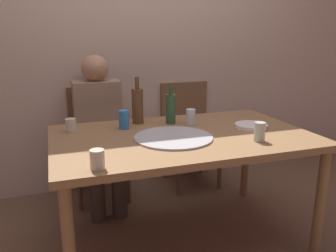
% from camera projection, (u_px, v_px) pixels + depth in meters
% --- Properties ---
extents(ground_plane, '(8.00, 8.00, 0.00)m').
position_uv_depth(ground_plane, '(181.00, 238.00, 2.30)').
color(ground_plane, brown).
extents(back_wall, '(6.00, 0.10, 2.60)m').
position_uv_depth(back_wall, '(138.00, 36.00, 2.94)').
color(back_wall, '#BCA893').
rests_on(back_wall, ground_plane).
extents(dining_table, '(1.56, 0.96, 0.73)m').
position_uv_depth(dining_table, '(182.00, 145.00, 2.13)').
color(dining_table, olive).
rests_on(dining_table, ground_plane).
extents(pizza_tray, '(0.46, 0.46, 0.01)m').
position_uv_depth(pizza_tray, '(173.00, 137.00, 2.03)').
color(pizza_tray, '#ADADB2').
rests_on(pizza_tray, dining_table).
extents(wine_bottle, '(0.08, 0.08, 0.32)m').
position_uv_depth(wine_bottle, '(138.00, 105.00, 2.34)').
color(wine_bottle, brown).
rests_on(wine_bottle, dining_table).
extents(beer_bottle, '(0.07, 0.07, 0.28)m').
position_uv_depth(beer_bottle, '(171.00, 108.00, 2.34)').
color(beer_bottle, '#2D5133').
rests_on(beer_bottle, dining_table).
extents(tumbler_near, '(0.06, 0.06, 0.11)m').
position_uv_depth(tumbler_near, '(191.00, 117.00, 2.32)').
color(tumbler_near, silver).
rests_on(tumbler_near, dining_table).
extents(tumbler_far, '(0.07, 0.07, 0.09)m').
position_uv_depth(tumbler_far, '(97.00, 159.00, 1.56)').
color(tumbler_far, beige).
rests_on(tumbler_far, dining_table).
extents(wine_glass, '(0.06, 0.06, 0.11)m').
position_uv_depth(wine_glass, '(260.00, 132.00, 1.97)').
color(wine_glass, '#B7C6BC').
rests_on(wine_glass, dining_table).
extents(short_glass, '(0.07, 0.07, 0.08)m').
position_uv_depth(short_glass, '(71.00, 125.00, 2.16)').
color(short_glass, beige).
rests_on(short_glass, dining_table).
extents(soda_can, '(0.07, 0.07, 0.12)m').
position_uv_depth(soda_can, '(124.00, 120.00, 2.22)').
color(soda_can, '#337AC1').
rests_on(soda_can, dining_table).
extents(plate_stack, '(0.21, 0.21, 0.03)m').
position_uv_depth(plate_stack, '(251.00, 126.00, 2.25)').
color(plate_stack, white).
rests_on(plate_stack, dining_table).
extents(chair_left, '(0.44, 0.44, 0.90)m').
position_uv_depth(chair_left, '(98.00, 135.00, 2.85)').
color(chair_left, brown).
rests_on(chair_left, ground_plane).
extents(chair_right, '(0.44, 0.44, 0.90)m').
position_uv_depth(chair_right, '(188.00, 127.00, 3.10)').
color(chair_right, brown).
rests_on(chair_right, ground_plane).
extents(guest_in_sweater, '(0.36, 0.56, 1.17)m').
position_uv_depth(guest_in_sweater, '(99.00, 124.00, 2.67)').
color(guest_in_sweater, '#937A60').
rests_on(guest_in_sweater, ground_plane).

